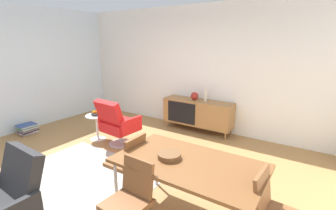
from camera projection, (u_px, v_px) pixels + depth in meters
ground_plane at (118, 170)px, 3.85m from camera, size 8.32×8.32×0.00m
wall_back at (195, 68)px, 5.60m from camera, size 6.80×0.12×2.80m
wall_window_left at (8, 70)px, 5.20m from camera, size 0.12×5.60×2.80m
sideboard at (197, 112)px, 5.47m from camera, size 1.60×0.45×0.72m
vase_cobalt at (195, 96)px, 5.42m from camera, size 0.18×0.18×0.18m
vase_sculptural_dark at (205, 95)px, 5.27m from camera, size 0.07×0.07×0.27m
dining_table at (188, 165)px, 2.61m from camera, size 1.60×0.90×0.74m
wooden_bowl_on_table at (169, 156)px, 2.67m from camera, size 0.26×0.26×0.06m
dining_chair_front_left at (130, 199)px, 2.40m from camera, size 0.41×0.44×0.86m
dining_chair_near_window at (128, 162)px, 3.14m from camera, size 0.43×0.41×0.86m
lounge_chair_red at (117, 123)px, 4.69m from camera, size 0.76×0.70×0.95m
armchair_black_shell at (6, 199)px, 2.40m from camera, size 0.74×0.68×0.95m
side_table_round at (97, 124)px, 5.04m from camera, size 0.44×0.44×0.52m
fruit_bowl at (96, 113)px, 4.98m from camera, size 0.20×0.20×0.11m
magazine_stack at (27, 129)px, 5.38m from camera, size 0.33×0.39×0.21m
area_rug at (82, 177)px, 3.66m from camera, size 2.20×1.70×0.01m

